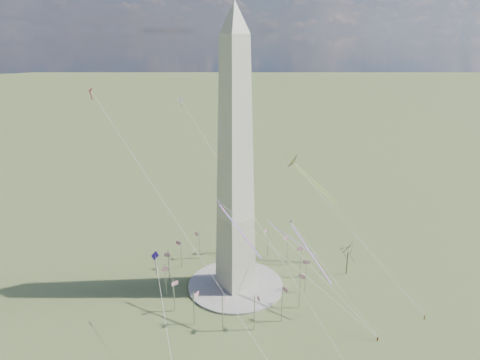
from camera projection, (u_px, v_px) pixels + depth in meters
ground at (236, 286)px, 162.42m from camera, size 2000.00×2000.00×0.00m
plaza at (236, 285)px, 162.29m from camera, size 36.00×36.00×0.80m
washington_monument at (235, 166)px, 146.60m from camera, size 15.56×15.56×100.00m
flagpole_ring at (236, 269)px, 160.02m from camera, size 54.40×54.40×13.00m
tree_near at (348, 251)px, 167.23m from camera, size 8.18×8.18×14.31m
person_east at (424, 317)px, 143.25m from camera, size 0.75×0.56×1.88m
person_centre at (378, 339)px, 133.33m from camera, size 0.97×0.52×1.58m
kite_delta_black at (295, 164)px, 173.77m from camera, size 13.27×21.26×17.57m
kite_diamond_purple at (155, 258)px, 133.94m from camera, size 1.57×2.87×8.96m
kite_streamer_left at (304, 243)px, 147.11m from camera, size 2.37×21.99×15.09m
kite_streamer_mid at (233, 221)px, 137.95m from camera, size 3.82×20.73×14.25m
kite_streamer_right at (285, 234)px, 177.78m from camera, size 14.30×17.95×14.90m
kite_small_red at (91, 91)px, 140.22m from camera, size 1.31×1.94×4.12m
kite_small_white at (181, 100)px, 180.78m from camera, size 1.36×1.88×4.74m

